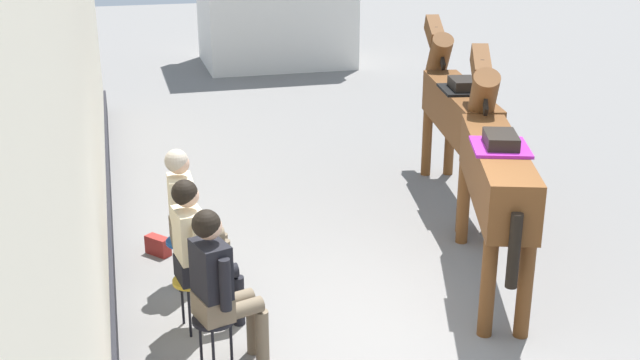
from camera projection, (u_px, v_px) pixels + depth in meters
name	position (u px, v px, depth m)	size (l,w,h in m)	color
ground_plane	(314.00, 210.00, 9.50)	(40.00, 40.00, 0.00)	slate
pub_facade_wall	(79.00, 139.00, 7.00)	(0.34, 14.00, 3.40)	beige
seated_visitor_near	(220.00, 282.00, 6.05)	(0.61, 0.48, 1.39)	black
seated_visitor_middle	(198.00, 247.00, 6.66)	(0.61, 0.49, 1.39)	gold
seated_visitor_far	(189.00, 211.00, 7.42)	(0.61, 0.49, 1.39)	#194C99
saddled_horse_near	(494.00, 168.00, 7.42)	(1.23, 2.88, 2.06)	brown
saddled_horse_far	(457.00, 108.00, 9.53)	(0.83, 2.97, 2.06)	brown
satchel_bag	(158.00, 246.00, 8.29)	(0.28, 0.12, 0.20)	maroon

